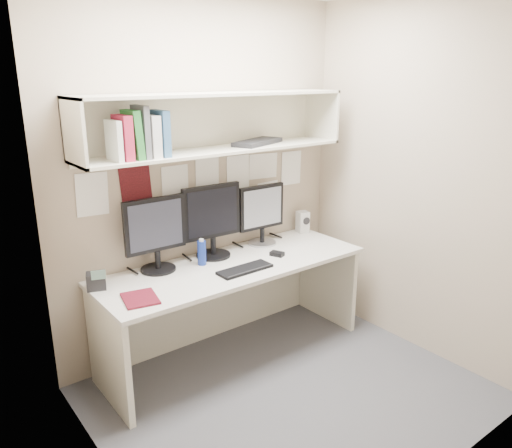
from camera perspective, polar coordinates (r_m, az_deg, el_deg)
floor at (r=3.51m, az=3.95°, el=-18.82°), size 2.40×2.00×0.01m
wall_back at (r=3.73m, az=-5.89°, el=5.26°), size 2.40×0.02×2.60m
wall_front at (r=2.34m, az=21.05°, el=-2.89°), size 2.40×0.02×2.60m
wall_left at (r=2.35m, az=-17.89°, el=-2.44°), size 0.02×2.00×2.60m
wall_right at (r=3.84m, az=17.97°, el=4.85°), size 0.02×2.00×2.60m
desk at (r=3.76m, az=-2.59°, el=-9.69°), size 2.00×0.70×0.73m
overhead_hutch at (r=3.55m, az=-4.88°, el=11.56°), size 2.00×0.38×0.40m
pinned_papers at (r=3.74m, az=-5.82°, el=4.49°), size 1.92×0.01×0.48m
monitor_left at (r=3.47m, az=-11.42°, el=-0.90°), size 0.44×0.24×0.52m
monitor_center at (r=3.68m, az=-5.06°, el=0.58°), size 0.47×0.26×0.54m
monitor_right at (r=3.94m, az=0.64°, el=1.33°), size 0.41×0.23×0.48m
keyboard at (r=3.48m, az=-1.27°, el=-5.20°), size 0.40×0.15×0.02m
mouse at (r=3.75m, az=2.42°, el=-3.43°), size 0.10×0.12×0.03m
speaker at (r=4.30m, az=5.35°, el=0.26°), size 0.11×0.11×0.18m
blue_bottle at (r=3.57m, az=-6.22°, el=-3.26°), size 0.06×0.06×0.19m
maroon_notebook at (r=3.13m, az=-13.10°, el=-8.29°), size 0.24×0.28×0.01m
desk_phone at (r=3.33m, az=-17.79°, el=-6.19°), size 0.14×0.14×0.14m
book_stack at (r=3.17m, az=-13.24°, el=9.82°), size 0.35×0.20×0.32m
hutch_tray at (r=3.73m, az=0.19°, el=9.34°), size 0.49×0.33×0.03m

